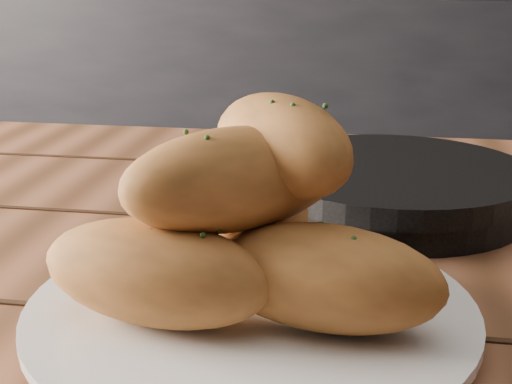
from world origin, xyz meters
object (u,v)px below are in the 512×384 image
Objects in this scene: table at (435,384)px; skillet at (395,186)px; bread_rolls at (249,220)px; plate at (251,313)px.

skillet is at bearing 102.64° from table.
skillet reaches higher than table.
table is at bearing 36.33° from bread_rolls.
plate is 0.29m from skillet.
skillet is at bearing 68.89° from bread_rolls.
bread_rolls reaches higher than plate.
table is 0.20m from plate.
plate reaches higher than table.
table is 5.10× the size of bread_rolls.
table is at bearing 37.45° from plate.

